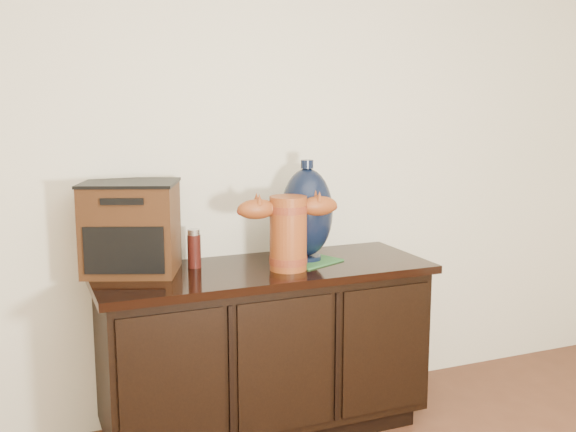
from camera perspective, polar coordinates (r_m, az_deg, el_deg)
name	(u,v)px	position (r m, az deg, el deg)	size (l,w,h in m)	color
sideboard	(264,348)	(3.04, -2.02, -11.09)	(1.46, 0.56, 0.75)	black
terracotta_vessel	(288,229)	(2.85, 0.01, -1.07)	(0.45, 0.17, 0.32)	#97461B
tv_radio	(131,227)	(2.87, -13.14, -0.95)	(0.47, 0.42, 0.38)	#3B200E
green_mat	(307,260)	(3.03, 1.59, -3.76)	(0.24, 0.24, 0.01)	#316E35
lamp_base	(307,213)	(2.99, 1.61, 0.27)	(0.30, 0.30, 0.45)	black
spray_can	(194,249)	(2.93, -7.95, -2.76)	(0.06, 0.06, 0.17)	#55140E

